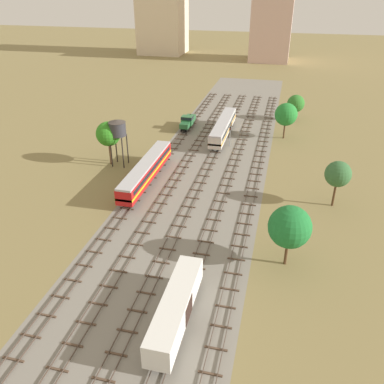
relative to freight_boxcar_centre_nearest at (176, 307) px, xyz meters
The scene contains 20 objects.
ground_plane 34.62m from the freight_boxcar_centre_nearest, 98.04° to the left, with size 480.00×480.00×0.00m, color olive.
ballast_bed 34.62m from the freight_boxcar_centre_nearest, 98.04° to the left, with size 23.29×176.00×0.01m, color gray.
track_far_left 38.13m from the freight_boxcar_centre_nearest, 112.35° to the left, with size 2.40×126.00×0.29m.
track_left 36.57m from the freight_boxcar_centre_nearest, 105.33° to the left, with size 2.40×126.00×0.29m.
track_centre_left 35.60m from the freight_boxcar_centre_nearest, 97.81° to the left, with size 2.40×126.00×0.29m.
track_centre 35.27m from the freight_boxcar_centre_nearest, 90.01° to the left, with size 2.40×126.00×0.29m.
track_centre_right 35.60m from the freight_boxcar_centre_nearest, 82.21° to the left, with size 2.40×126.00×0.29m.
freight_boxcar_centre_nearest is the anchor object (origin of this frame).
passenger_coach_far_left_near 34.77m from the freight_boxcar_centre_nearest, 114.60° to the left, with size 2.96×22.00×3.80m.
passenger_coach_centre_left_mid 58.74m from the freight_boxcar_centre_nearest, 94.71° to the left, with size 2.96×22.00×3.80m.
shunter_loco_far_left_midfar 64.13m from the freight_boxcar_centre_nearest, 103.04° to the left, with size 2.74×8.46×3.10m.
water_tower 44.36m from the freight_boxcar_centre_nearest, 120.46° to the left, with size 3.44×3.44×9.44m.
signal_post_nearest 53.34m from the freight_boxcar_centre_nearest, 92.60° to the left, with size 0.28×0.47×4.66m.
lineside_tree_0 62.04m from the freight_boxcar_centre_nearest, 81.40° to the left, with size 5.21×5.21×8.38m.
lineside_tree_1 17.75m from the freight_boxcar_centre_nearest, 50.16° to the left, with size 5.53×5.53×8.57m.
lineside_tree_2 76.66m from the freight_boxcar_centre_nearest, 81.39° to the left, with size 4.52×4.52×6.73m.
lineside_tree_3 45.33m from the freight_boxcar_centre_nearest, 122.70° to the left, with size 4.84×4.84×8.82m.
lineside_tree_4 36.06m from the freight_boxcar_centre_nearest, 59.31° to the left, with size 4.21×4.21×7.90m.
skyline_tower_0 180.68m from the freight_boxcar_centre_nearest, 107.63° to the left, with size 21.33×20.40×39.95m.
skyline_tower_1 165.06m from the freight_boxcar_centre_nearest, 90.40° to the left, with size 17.41×20.21×41.39m.
Camera 1 is at (13.81, -8.17, 33.26)m, focal length 37.03 mm.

